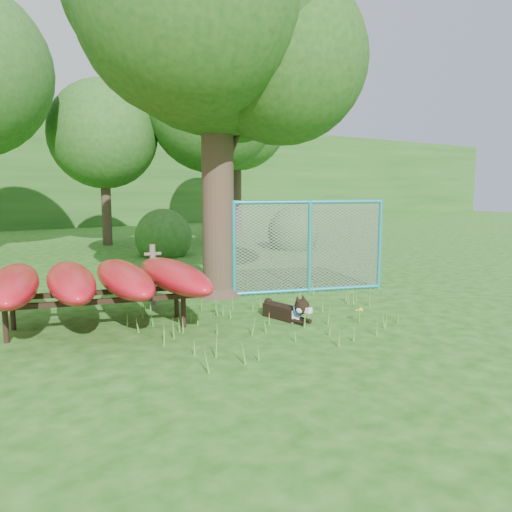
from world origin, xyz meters
TOP-DOWN VIEW (x-y plane):
  - ground at (0.00, 0.00)m, footprint 80.00×80.00m
  - oak_tree at (0.36, 2.85)m, footprint 5.68×5.56m
  - wooden_post at (-1.02, 2.74)m, footprint 0.31×0.12m
  - kayak_rack at (-2.32, 1.80)m, footprint 3.34×3.59m
  - husky_dog at (0.38, 0.52)m, footprint 0.37×1.06m
  - fence_section at (2.11, 2.02)m, footprint 3.11×1.19m
  - wildflower_clump at (1.22, -0.24)m, footprint 0.11×0.11m
  - bg_tree_c at (1.50, 13.00)m, footprint 4.00×4.00m
  - bg_tree_d at (5.00, 11.00)m, footprint 4.80×4.80m
  - bg_tree_e at (8.00, 14.00)m, footprint 4.60×4.60m
  - shrub_right at (6.50, 8.00)m, footprint 1.80×1.80m
  - shrub_mid at (2.00, 9.00)m, footprint 1.80×1.80m
  - wooded_hillside at (0.00, 28.00)m, footprint 80.00×12.00m

SIDE VIEW (x-z plane):
  - ground at x=0.00m, z-range 0.00..0.00m
  - shrub_right at x=6.50m, z-range -0.90..0.90m
  - shrub_mid at x=2.00m, z-range -0.90..0.90m
  - husky_dog at x=0.38m, z-range -0.07..0.40m
  - wildflower_clump at x=1.22m, z-range 0.07..0.32m
  - wooden_post at x=-1.02m, z-range 0.03..1.17m
  - kayak_rack at x=-2.32m, z-range 0.26..1.26m
  - fence_section at x=2.11m, z-range -0.63..2.55m
  - wooded_hillside at x=0.00m, z-range 0.00..6.00m
  - bg_tree_c at x=1.50m, z-range 1.05..7.17m
  - bg_tree_d at x=5.00m, z-range 1.33..8.83m
  - oak_tree at x=0.36m, z-range 1.31..9.15m
  - bg_tree_e at x=8.00m, z-range 1.46..9.01m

